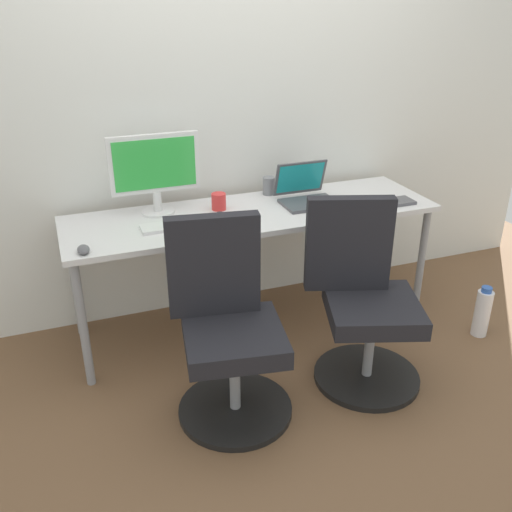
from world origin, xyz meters
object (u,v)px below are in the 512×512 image
Objects in this scene: office_chair_right at (363,303)px; desktop_monitor at (155,168)px; water_bottle_on_floor at (482,312)px; office_chair_left at (227,330)px; coffee_mug at (219,202)px; open_laptop at (306,193)px.

office_chair_right is 1.29m from desktop_monitor.
water_bottle_on_floor is at bearing 4.98° from office_chair_right.
office_chair_left is 0.85m from coffee_mug.
office_chair_left is 10.22× the size of coffee_mug.
office_chair_left is 0.99m from desktop_monitor.
office_chair_left is 1.00× the size of office_chair_right.
desktop_monitor is (-0.12, 0.82, 0.55)m from office_chair_left.
office_chair_left is at bearing -81.33° from desktop_monitor.
coffee_mug is (-1.36, 0.68, 0.62)m from water_bottle_on_floor.
office_chair_right is 1.96× the size of desktop_monitor.
office_chair_right reaches higher than coffee_mug.
open_laptop is (-0.85, 0.62, 0.63)m from water_bottle_on_floor.
office_chair_left is at bearing -177.36° from water_bottle_on_floor.
water_bottle_on_floor is at bearing -23.85° from desktop_monitor.
open_laptop is (0.00, 0.70, 0.35)m from office_chair_right.
coffee_mug is at bearing 153.51° from water_bottle_on_floor.
coffee_mug is at bearing -11.73° from desktop_monitor.
office_chair_right is at bearing -44.59° from desktop_monitor.
office_chair_right is 0.78m from open_laptop.
open_laptop is at bearing -6.22° from coffee_mug.
office_chair_left reaches higher than coffee_mug.
office_chair_right reaches higher than water_bottle_on_floor.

